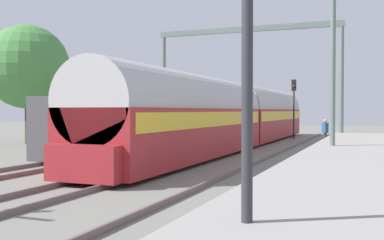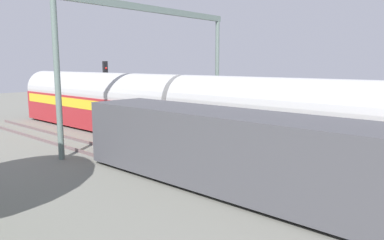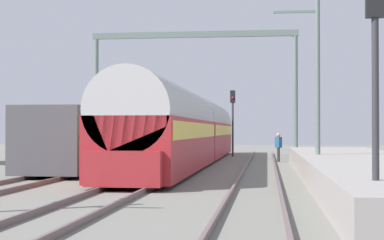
{
  "view_description": "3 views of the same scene",
  "coord_description": "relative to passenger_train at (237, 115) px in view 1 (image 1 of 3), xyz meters",
  "views": [
    {
      "loc": [
        7.97,
        -14.21,
        2.26
      ],
      "look_at": [
        0.0,
        6.12,
        1.82
      ],
      "focal_mm": 43.59,
      "sensor_mm": 36.0,
      "label": 1
    },
    {
      "loc": [
        -14.51,
        -0.07,
        4.58
      ],
      "look_at": [
        -0.88,
        12.21,
        1.72
      ],
      "focal_mm": 33.93,
      "sensor_mm": 36.0,
      "label": 2
    },
    {
      "loc": [
        4.4,
        -21.53,
        1.9
      ],
      "look_at": [
        0.0,
        15.06,
        2.5
      ],
      "focal_mm": 58.8,
      "sensor_mm": 36.0,
      "label": 3
    }
  ],
  "objects": [
    {
      "name": "railway_signal_far",
      "position": [
        1.92,
        10.02,
        1.09
      ],
      "size": [
        0.36,
        0.3,
        4.77
      ],
      "color": "#2D2D33",
      "rests_on": "ground"
    },
    {
      "name": "person_crossing",
      "position": [
        5.05,
        2.84,
        -0.94
      ],
      "size": [
        0.44,
        0.46,
        1.73
      ],
      "rotation": [
        0.0,
        0.0,
        2.25
      ],
      "color": "#323232",
      "rests_on": "ground"
    },
    {
      "name": "catenary_gantry",
      "position": [
        0.0,
        2.35,
        3.66
      ],
      "size": [
        12.51,
        0.28,
        7.86
      ],
      "color": "slate",
      "rests_on": "ground"
    },
    {
      "name": "freight_car",
      "position": [
        -4.05,
        -5.98,
        -0.5
      ],
      "size": [
        2.8,
        13.0,
        2.7
      ],
      "color": "#47474C",
      "rests_on": "ground"
    },
    {
      "name": "catenary_pole_east_mid",
      "position": [
        6.41,
        -9.02,
        2.18
      ],
      "size": [
        1.9,
        0.2,
        8.0
      ],
      "color": "slate",
      "rests_on": "ground"
    },
    {
      "name": "passenger_train",
      "position": [
        0.0,
        0.0,
        0.0
      ],
      "size": [
        2.93,
        32.85,
        3.82
      ],
      "color": "maroon",
      "rests_on": "ground"
    },
    {
      "name": "track_far_west",
      "position": [
        -4.05,
        -13.7,
        -1.89
      ],
      "size": [
        1.52,
        60.0,
        0.16
      ],
      "color": "#675354",
      "rests_on": "ground"
    },
    {
      "name": "tree_west_background",
      "position": [
        -14.04,
        -2.48,
        3.26
      ],
      "size": [
        5.69,
        5.69,
        8.09
      ],
      "color": "#4C3826",
      "rests_on": "ground"
    },
    {
      "name": "track_east",
      "position": [
        4.05,
        -13.7,
        -1.89
      ],
      "size": [
        1.52,
        60.0,
        0.16
      ],
      "color": "#675354",
      "rests_on": "ground"
    },
    {
      "name": "railway_signal_near",
      "position": [
        6.53,
        -22.4,
        1.26
      ],
      "size": [
        0.36,
        0.3,
        5.04
      ],
      "color": "#2D2D33",
      "rests_on": "ground"
    },
    {
      "name": "platform",
      "position": [
        7.87,
        -11.7,
        -1.52
      ],
      "size": [
        4.4,
        28.0,
        0.9
      ],
      "color": "gray",
      "rests_on": "ground"
    },
    {
      "name": "ground",
      "position": [
        0.0,
        -13.7,
        -1.97
      ],
      "size": [
        120.0,
        120.0,
        0.0
      ],
      "primitive_type": "plane",
      "color": "slate"
    },
    {
      "name": "track_west",
      "position": [
        0.0,
        -13.7,
        -1.89
      ],
      "size": [
        1.52,
        60.0,
        0.16
      ],
      "color": "#675354",
      "rests_on": "ground"
    }
  ]
}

